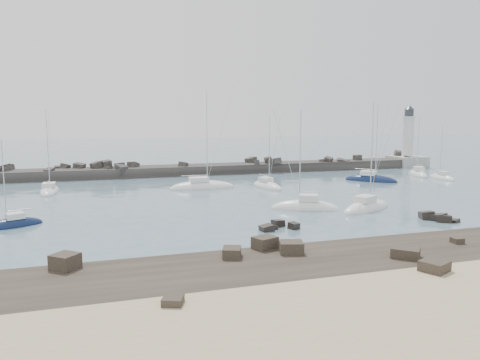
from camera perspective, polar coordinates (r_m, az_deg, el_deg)
name	(u,v)px	position (r m, az deg, el deg)	size (l,w,h in m)	color
ground	(281,209)	(57.69, 5.03, -3.58)	(400.00, 400.00, 0.00)	#4A6674
rock_shelf	(391,261)	(39.04, 17.94, -9.40)	(140.00, 12.48, 1.79)	black
rock_cluster_near	(276,228)	(47.99, 4.37, -5.80)	(4.22, 3.02, 1.36)	black
rock_cluster_far	(437,219)	(55.79, 22.90, -4.42)	(3.34, 4.04, 1.58)	black
breakwater	(166,174)	(91.83, -9.01, 0.76)	(115.00, 7.53, 5.04)	#292725
lighthouse	(407,153)	(113.77, 19.72, 3.15)	(7.00, 7.00, 14.60)	#9B9B96
sailboat_1	(50,192)	(75.74, -22.20, -1.32)	(2.95, 8.58, 13.34)	white
sailboat_2	(12,225)	(53.89, -26.01, -5.00)	(6.38, 4.15, 9.89)	#0F1C3E
sailboat_3	(202,187)	(74.36, -4.65, -0.91)	(10.55, 3.50, 16.40)	white
sailboat_4	(305,208)	(57.93, 7.92, -3.41)	(8.58, 5.69, 13.30)	white
sailboat_5	(267,187)	(75.08, 3.31, -0.82)	(3.79, 8.17, 12.54)	white
sailboat_6	(366,209)	(59.19, 15.16, -3.38)	(9.18, 6.33, 14.13)	white
sailboat_7	(371,180)	(85.56, 15.64, -0.04)	(8.32, 8.68, 14.54)	#0F1C3E
sailboat_8	(442,178)	(92.91, 23.40, 0.20)	(2.64, 6.87, 10.75)	white
sailboat_10	(418,175)	(96.53, 20.86, 0.60)	(4.62, 7.94, 12.30)	white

